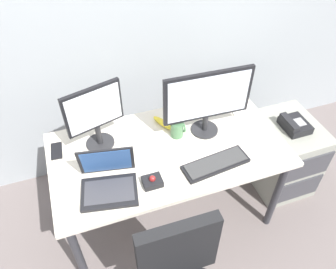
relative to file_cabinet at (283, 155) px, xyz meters
name	(u,v)px	position (x,y,z in m)	size (l,w,h in m)	color
ground_plane	(168,211)	(-0.96, -0.01, -0.30)	(8.00, 8.00, 0.00)	#685E5C
desk	(168,156)	(-0.96, -0.01, 0.34)	(1.47, 0.79, 0.72)	beige
file_cabinet	(283,155)	(0.00, 0.00, 0.00)	(0.42, 0.53, 0.60)	gray
desk_phone	(294,125)	(-0.01, -0.02, 0.34)	(0.17, 0.20, 0.09)	black
monitor_main	(208,99)	(-0.68, 0.07, 0.68)	(0.57, 0.18, 0.46)	#262628
monitor_side	(95,114)	(-1.36, 0.17, 0.66)	(0.35, 0.18, 0.43)	#262628
keyboard	(216,164)	(-0.74, -0.23, 0.43)	(0.42, 0.18, 0.03)	black
laptop	(108,180)	(-1.38, -0.18, 0.47)	(0.35, 0.32, 0.24)	black
trackball_mouse	(152,181)	(-1.14, -0.24, 0.44)	(0.11, 0.09, 0.07)	black
coffee_mug	(177,129)	(-0.87, 0.09, 0.47)	(0.09, 0.08, 0.11)	#49774C
paper_notepad	(240,105)	(-0.33, 0.22, 0.42)	(0.15, 0.21, 0.01)	white
cell_phone	(57,151)	(-1.63, 0.20, 0.42)	(0.07, 0.14, 0.01)	black
banana	(163,123)	(-0.92, 0.21, 0.43)	(0.19, 0.04, 0.04)	yellow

